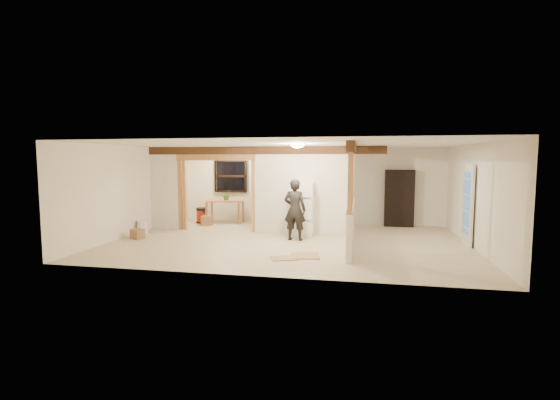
% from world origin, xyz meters
% --- Properties ---
extents(floor, '(9.00, 6.50, 0.01)m').
position_xyz_m(floor, '(0.00, 0.00, -0.01)').
color(floor, beige).
rests_on(floor, ground).
extents(ceiling, '(9.00, 6.50, 0.01)m').
position_xyz_m(ceiling, '(0.00, 0.00, 2.50)').
color(ceiling, white).
extents(wall_back, '(9.00, 0.01, 2.50)m').
position_xyz_m(wall_back, '(0.00, 3.25, 1.25)').
color(wall_back, silver).
rests_on(wall_back, floor).
extents(wall_front, '(9.00, 0.01, 2.50)m').
position_xyz_m(wall_front, '(0.00, -3.25, 1.25)').
color(wall_front, silver).
rests_on(wall_front, floor).
extents(wall_left, '(0.01, 6.50, 2.50)m').
position_xyz_m(wall_left, '(-4.50, 0.00, 1.25)').
color(wall_left, silver).
rests_on(wall_left, floor).
extents(wall_right, '(0.01, 6.50, 2.50)m').
position_xyz_m(wall_right, '(4.50, 0.00, 1.25)').
color(wall_right, silver).
rests_on(wall_right, floor).
extents(partition_left_stub, '(0.90, 0.12, 2.50)m').
position_xyz_m(partition_left_stub, '(-4.05, 1.20, 1.25)').
color(partition_left_stub, white).
rests_on(partition_left_stub, floor).
extents(partition_center, '(2.80, 0.12, 2.50)m').
position_xyz_m(partition_center, '(0.20, 1.20, 1.25)').
color(partition_center, white).
rests_on(partition_center, floor).
extents(doorway_frame, '(2.46, 0.14, 2.20)m').
position_xyz_m(doorway_frame, '(-2.40, 1.20, 1.10)').
color(doorway_frame, '#B5804C').
rests_on(doorway_frame, floor).
extents(header_beam_back, '(7.00, 0.18, 0.22)m').
position_xyz_m(header_beam_back, '(-1.00, 1.20, 2.38)').
color(header_beam_back, '#4C2D1A').
rests_on(header_beam_back, ceiling).
extents(header_beam_right, '(0.18, 3.30, 0.22)m').
position_xyz_m(header_beam_right, '(1.60, -0.40, 2.38)').
color(header_beam_right, '#4C2D1A').
rests_on(header_beam_right, ceiling).
extents(pony_wall, '(0.12, 3.20, 1.00)m').
position_xyz_m(pony_wall, '(1.60, -0.40, 0.50)').
color(pony_wall, white).
rests_on(pony_wall, floor).
extents(stud_partition, '(0.14, 3.20, 1.32)m').
position_xyz_m(stud_partition, '(1.60, -0.40, 1.66)').
color(stud_partition, '#B5804C').
rests_on(stud_partition, pony_wall).
extents(window_back, '(1.12, 0.10, 1.10)m').
position_xyz_m(window_back, '(-2.60, 3.17, 1.55)').
color(window_back, black).
rests_on(window_back, wall_back).
extents(french_door, '(0.12, 0.86, 2.00)m').
position_xyz_m(french_door, '(4.42, 0.40, 1.00)').
color(french_door, white).
rests_on(french_door, floor).
extents(ceiling_dome_main, '(0.36, 0.36, 0.16)m').
position_xyz_m(ceiling_dome_main, '(0.30, -0.50, 2.48)').
color(ceiling_dome_main, '#FFEABF').
rests_on(ceiling_dome_main, ceiling).
extents(ceiling_dome_util, '(0.32, 0.32, 0.14)m').
position_xyz_m(ceiling_dome_util, '(-2.50, 2.30, 2.48)').
color(ceiling_dome_util, '#FFEABF').
rests_on(ceiling_dome_util, ceiling).
extents(hanging_bulb, '(0.07, 0.07, 0.07)m').
position_xyz_m(hanging_bulb, '(-2.00, 1.60, 2.18)').
color(hanging_bulb, '#FFD88C').
rests_on(hanging_bulb, ceiling).
extents(refrigerator, '(0.61, 0.59, 1.49)m').
position_xyz_m(refrigerator, '(0.25, 0.84, 0.74)').
color(refrigerator, silver).
rests_on(refrigerator, floor).
extents(woman, '(0.63, 0.45, 1.62)m').
position_xyz_m(woman, '(0.14, 0.18, 0.81)').
color(woman, '#2D2728').
rests_on(woman, floor).
extents(work_table, '(1.32, 0.85, 0.77)m').
position_xyz_m(work_table, '(-2.64, 2.66, 0.38)').
color(work_table, '#B5804C').
rests_on(work_table, floor).
extents(potted_plant, '(0.38, 0.35, 0.35)m').
position_xyz_m(potted_plant, '(-2.58, 2.66, 0.94)').
color(potted_plant, '#256129').
rests_on(potted_plant, work_table).
extents(shop_vac, '(0.45, 0.45, 0.52)m').
position_xyz_m(shop_vac, '(-3.39, 2.46, 0.26)').
color(shop_vac, '#A31E0D').
rests_on(shop_vac, floor).
extents(bookshelf, '(0.90, 0.30, 1.80)m').
position_xyz_m(bookshelf, '(3.03, 3.03, 0.90)').
color(bookshelf, black).
rests_on(bookshelf, floor).
extents(bucket, '(0.37, 0.37, 0.37)m').
position_xyz_m(bucket, '(-4.32, 0.30, 0.18)').
color(bucket, white).
rests_on(bucket, floor).
extents(box_util_a, '(0.42, 0.39, 0.29)m').
position_xyz_m(box_util_a, '(-1.39, 2.21, 0.14)').
color(box_util_a, '#916846').
rests_on(box_util_a, floor).
extents(box_util_b, '(0.38, 0.38, 0.30)m').
position_xyz_m(box_util_b, '(-3.05, 2.04, 0.15)').
color(box_util_b, '#916846').
rests_on(box_util_b, floor).
extents(box_front, '(0.40, 0.37, 0.26)m').
position_xyz_m(box_front, '(-4.04, -0.45, 0.13)').
color(box_front, '#916846').
rests_on(box_front, floor).
extents(floor_panel_near, '(0.71, 0.71, 0.02)m').
position_xyz_m(floor_panel_near, '(0.65, -1.54, 0.01)').
color(floor_panel_near, tan).
rests_on(floor_panel_near, floor).
extents(floor_panel_far, '(0.65, 0.59, 0.02)m').
position_xyz_m(floor_panel_far, '(0.22, -1.86, 0.01)').
color(floor_panel_far, tan).
rests_on(floor_panel_far, floor).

